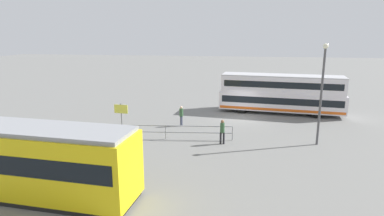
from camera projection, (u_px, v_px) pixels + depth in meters
ground_plane at (240, 118)px, 30.01m from camera, size 160.00×160.00×0.00m
double_decker_bus at (281, 94)px, 31.60m from camera, size 11.99×3.90×3.77m
tram_yellow at (6, 157)px, 15.79m from camera, size 13.38×3.63×3.51m
pedestrian_near_railing at (181, 114)px, 27.41m from camera, size 0.35×0.36×1.72m
pedestrian_crossing at (222, 130)px, 22.92m from camera, size 0.36×0.33×1.78m
pedestrian_railing at (166, 130)px, 24.00m from camera, size 9.89×1.07×1.08m
info_sign at (121, 113)px, 24.81m from camera, size 1.11×0.17×2.50m
street_lamp at (322, 87)px, 22.10m from camera, size 0.36×0.36×7.06m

